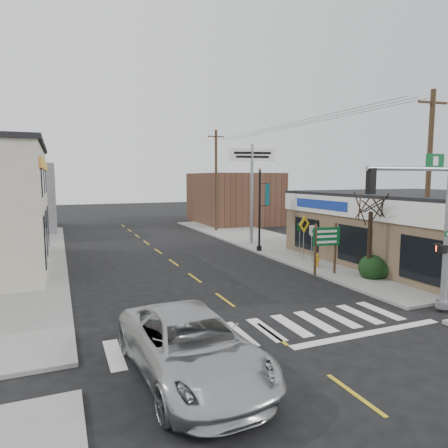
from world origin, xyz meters
name	(u,v)px	position (x,y,z in m)	size (l,w,h in m)	color
ground	(272,334)	(0.00, 0.00, 0.00)	(140.00, 140.00, 0.00)	black
sidewalk_right	(292,249)	(9.00, 13.00, 0.07)	(6.00, 38.00, 0.13)	gray
sidewalk_left	(8,271)	(-9.00, 13.00, 0.07)	(6.00, 38.00, 0.13)	gray
center_line	(195,278)	(0.00, 8.00, 0.01)	(0.12, 56.00, 0.01)	gold
crosswalk	(266,329)	(0.00, 0.40, 0.01)	(11.00, 2.20, 0.01)	silver
thrift_store	(434,230)	(14.50, 6.00, 2.00)	(12.00, 14.00, 4.00)	brown
bldg_distant_right	(234,198)	(12.00, 30.00, 2.80)	(8.00, 10.00, 5.60)	brown
bldg_distant_left	(4,198)	(-11.00, 32.00, 3.20)	(9.00, 10.00, 6.40)	slate
suv	(191,346)	(-3.32, -1.67, 0.82)	(2.74, 5.94, 1.65)	#AFB2B5
traffic_signal_pole	(436,219)	(6.51, -0.58, 3.61)	(4.61, 0.37, 5.84)	gray
guide_sign	(326,241)	(6.30, 5.58, 1.86)	(1.52, 0.13, 2.66)	#463220
fire_hydrant	(317,260)	(6.97, 7.24, 0.54)	(0.24, 0.24, 0.75)	orange
ped_crossing_sign	(304,230)	(7.28, 9.02, 2.01)	(1.07, 0.08, 2.74)	gray
lamp_post	(260,202)	(6.36, 12.91, 3.46)	(0.75, 0.59, 5.75)	black
dance_center_sign	(252,170)	(7.29, 16.08, 5.70)	(3.52, 0.22, 7.49)	gray
bare_tree	(371,199)	(7.76, 4.07, 4.07)	(2.50, 2.50, 5.01)	black
shrub_front	(372,268)	(8.07, 4.15, 0.63)	(1.33, 1.33, 0.99)	#193C18
shrub_back	(342,255)	(9.22, 7.83, 0.54)	(1.08, 1.08, 0.81)	black
utility_pole_near	(428,187)	(9.46, 2.34, 4.71)	(1.55, 0.23, 8.93)	#463023
utility_pole_far	(216,179)	(7.50, 23.98, 4.94)	(1.63, 0.24, 9.38)	#412A21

